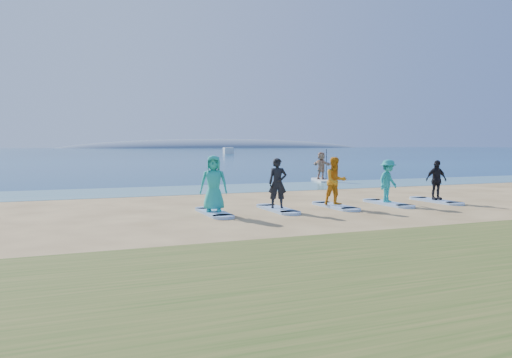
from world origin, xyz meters
name	(u,v)px	position (x,y,z in m)	size (l,w,h in m)	color
ground	(290,217)	(0.00, 0.00, 0.00)	(600.00, 600.00, 0.00)	tan
shallow_water	(201,189)	(0.00, 10.50, 0.01)	(600.00, 600.00, 0.00)	teal
ocean	(78,151)	(0.00, 160.00, 0.01)	(600.00, 600.00, 0.00)	navy
island_ridge	(222,148)	(95.00, 300.00, 0.00)	(220.00, 56.00, 18.00)	slate
paddleboard	(321,180)	(8.59, 13.30, 0.06)	(0.70, 3.00, 0.12)	silver
paddleboarder	(321,166)	(8.59, 13.30, 0.98)	(1.59, 0.51, 1.72)	tan
boat_offshore_b	(228,153)	(33.15, 104.17, 0.00)	(2.19, 6.67, 1.51)	silver
surfboard_0	(214,213)	(-2.02, 1.65, 0.04)	(0.70, 2.20, 0.09)	#9ABEEE
student_0	(214,183)	(-2.02, 1.65, 1.02)	(0.91, 0.59, 1.86)	teal
surfboard_1	(278,209)	(0.30, 1.65, 0.04)	(0.70, 2.20, 0.09)	#9ABEEE
student_1	(278,183)	(0.30, 1.65, 0.96)	(0.64, 0.42, 1.75)	black
surfboard_2	(335,206)	(2.63, 1.65, 0.04)	(0.70, 2.20, 0.09)	#9ABEEE
student_2	(335,181)	(2.63, 1.65, 0.97)	(0.85, 0.67, 1.76)	orange
surfboard_3	(388,203)	(4.96, 1.65, 0.04)	(0.70, 2.20, 0.09)	#9ABEEE
student_3	(388,181)	(4.96, 1.65, 0.91)	(1.06, 0.61, 1.64)	teal
surfboard_4	(436,201)	(7.28, 1.65, 0.04)	(0.70, 2.20, 0.09)	#9ABEEE
student_4	(436,180)	(7.28, 1.65, 0.89)	(0.93, 0.39, 1.59)	black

